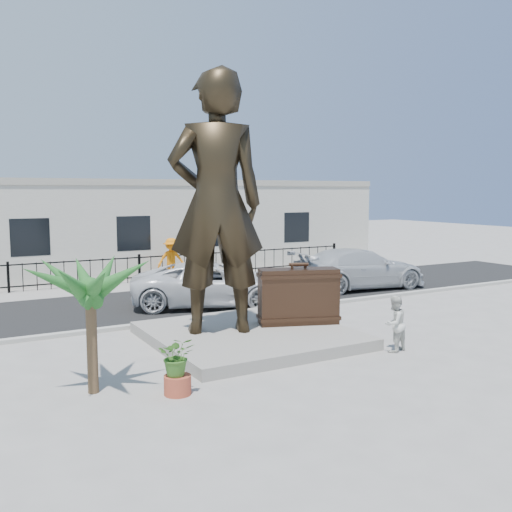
{
  "coord_description": "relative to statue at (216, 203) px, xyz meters",
  "views": [
    {
      "loc": [
        -7.96,
        -12.13,
        4.17
      ],
      "look_at": [
        0.0,
        2.0,
        2.3
      ],
      "focal_mm": 40.0,
      "sensor_mm": 36.0,
      "label": 1
    }
  ],
  "objects": [
    {
      "name": "far_sidewalk",
      "position": [
        1.33,
        10.17,
        -3.82
      ],
      "size": [
        40.0,
        2.5,
        0.02
      ],
      "primitive_type": "cube",
      "color": "#9E9991",
      "rests_on": "ground"
    },
    {
      "name": "building",
      "position": [
        1.33,
        15.17,
        -1.63
      ],
      "size": [
        28.0,
        7.0,
        4.4
      ],
      "primitive_type": "cube",
      "color": "silver",
      "rests_on": "ground"
    },
    {
      "name": "car_silver",
      "position": [
        8.99,
        4.81,
        -2.96
      ],
      "size": [
        6.1,
        2.97,
        1.71
      ],
      "primitive_type": "imported",
      "rotation": [
        0.0,
        0.0,
        1.47
      ],
      "color": "silver",
      "rests_on": "street"
    },
    {
      "name": "planter",
      "position": [
        -2.48,
        -3.32,
        -3.63
      ],
      "size": [
        0.56,
        0.56,
        0.4
      ],
      "primitive_type": "cylinder",
      "color": "#AC452D",
      "rests_on": "ground"
    },
    {
      "name": "tourist",
      "position": [
        3.6,
        -3.12,
        -3.09
      ],
      "size": [
        0.83,
        0.71,
        1.48
      ],
      "primitive_type": "imported",
      "rotation": [
        0.0,
        0.0,
        3.37
      ],
      "color": "silver",
      "rests_on": "ground"
    },
    {
      "name": "worker",
      "position": [
        2.7,
        10.49,
        -2.81
      ],
      "size": [
        1.39,
        0.95,
        1.99
      ],
      "primitive_type": "imported",
      "rotation": [
        0.0,
        0.0,
        -0.17
      ],
      "color": "orange",
      "rests_on": "far_sidewalk"
    },
    {
      "name": "palm_tree",
      "position": [
        -3.96,
        -2.36,
        -3.83
      ],
      "size": [
        1.8,
        1.8,
        3.2
      ],
      "primitive_type": null,
      "color": "#1F571F",
      "rests_on": "ground"
    },
    {
      "name": "street",
      "position": [
        1.33,
        6.17,
        -3.82
      ],
      "size": [
        40.0,
        7.0,
        0.01
      ],
      "primitive_type": "cube",
      "color": "black",
      "rests_on": "ground"
    },
    {
      "name": "fence",
      "position": [
        1.33,
        10.97,
        -3.23
      ],
      "size": [
        22.0,
        0.1,
        1.2
      ],
      "primitive_type": "cube",
      "color": "black",
      "rests_on": "ground"
    },
    {
      "name": "plinth",
      "position": [
        0.83,
        -0.33,
        -3.68
      ],
      "size": [
        5.2,
        5.2,
        0.3
      ],
      "primitive_type": "cube",
      "color": "gray",
      "rests_on": "ground"
    },
    {
      "name": "statue",
      "position": [
        0.0,
        0.0,
        0.0
      ],
      "size": [
        2.98,
        2.43,
        7.06
      ],
      "primitive_type": "imported",
      "rotation": [
        0.0,
        0.0,
        2.81
      ],
      "color": "#2C2316",
      "rests_on": "plinth"
    },
    {
      "name": "ground",
      "position": [
        1.33,
        -1.83,
        -3.83
      ],
      "size": [
        100.0,
        100.0,
        0.0
      ],
      "primitive_type": "plane",
      "color": "#9E9991",
      "rests_on": "ground"
    },
    {
      "name": "curb",
      "position": [
        1.33,
        2.67,
        -3.77
      ],
      "size": [
        40.0,
        0.25,
        0.12
      ],
      "primitive_type": "cube",
      "color": "#A5A399",
      "rests_on": "ground"
    },
    {
      "name": "car_white",
      "position": [
        1.94,
        4.53,
        -3.02
      ],
      "size": [
        6.29,
        4.66,
        1.59
      ],
      "primitive_type": "imported",
      "rotation": [
        0.0,
        0.0,
        1.17
      ],
      "color": "silver",
      "rests_on": "street"
    },
    {
      "name": "suitcase",
      "position": [
        2.47,
        -0.32,
        -2.72
      ],
      "size": [
        2.4,
        1.45,
        1.61
      ],
      "primitive_type": "cube",
      "rotation": [
        0.0,
        0.0,
        -0.34
      ],
      "color": "#352216",
      "rests_on": "plinth"
    },
    {
      "name": "shrub",
      "position": [
        -2.48,
        -3.32,
        -3.01
      ],
      "size": [
        0.93,
        0.88,
        0.83
      ],
      "primitive_type": "imported",
      "rotation": [
        0.0,
        0.0,
        -0.38
      ],
      "color": "#376A22",
      "rests_on": "planter"
    }
  ]
}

